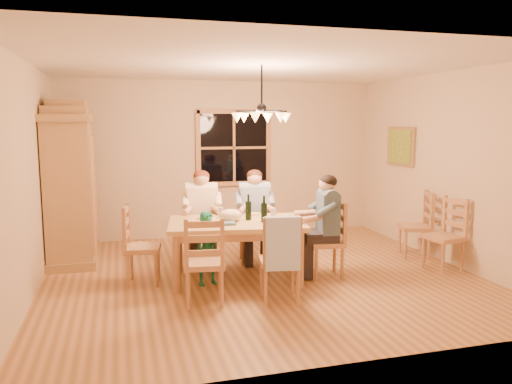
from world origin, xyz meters
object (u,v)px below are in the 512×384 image
object	(u,v)px
child	(208,248)
chair_spare_front	(443,248)
chair_end_right	(326,254)
adult_woman	(202,205)
chandelier	(262,116)
armoire	(72,188)
adult_slate_man	(327,213)
chair_end_left	(143,260)
chair_spare_back	(414,237)
chair_near_left	(205,277)
adult_plaid_man	(255,204)
chair_far_right	(255,241)
wine_bottle_a	(248,207)
chair_near_right	(279,274)
chair_far_left	(202,243)
wine_bottle_b	(264,209)
dining_table	(236,229)

from	to	relation	value
child	chair_spare_front	distance (m)	3.20
chair_end_right	adult_woman	xyz separation A→B (m)	(-1.45, 1.01, 0.54)
chandelier	armoire	bearing A→B (deg)	148.69
adult_slate_man	chair_end_left	bearing A→B (deg)	90.00
chair_spare_front	chair_spare_back	distance (m)	0.68
chair_near_left	chair_spare_back	size ratio (longest dim) A/B	1.00
adult_plaid_man	child	bearing A→B (deg)	53.75
chair_far_right	adult_plaid_man	bearing A→B (deg)	98.42
chair_end_left	wine_bottle_a	distance (m)	1.47
chandelier	chair_near_right	distance (m)	2.00
chair_far_left	adult_plaid_man	distance (m)	0.92
chair_spare_front	chair_spare_back	bearing A→B (deg)	-9.19
chair_near_right	child	size ratio (longest dim) A/B	1.08
armoire	child	bearing A→B (deg)	-44.12
chair_near_left	wine_bottle_b	distance (m)	1.21
armoire	chair_far_left	distance (m)	2.05
dining_table	child	distance (m)	0.44
chair_near_left	chair_near_right	xyz separation A→B (m)	(0.83, -0.12, 0.00)
chair_far_left	chair_near_right	xyz separation A→B (m)	(0.60, -1.69, 0.00)
armoire	chair_near_right	world-z (taller)	armoire
chair_far_left	armoire	bearing A→B (deg)	-13.10
adult_slate_man	child	world-z (taller)	adult_slate_man
chair_end_left	adult_slate_man	distance (m)	2.39
chair_end_right	chair_spare_back	size ratio (longest dim) A/B	1.00
wine_bottle_a	child	xyz separation A→B (m)	(-0.55, -0.13, -0.47)
chair_end_left	wine_bottle_b	bearing A→B (deg)	86.68
chair_end_left	child	size ratio (longest dim) A/B	1.08
chair_near_left	chair_spare_back	world-z (taller)	same
armoire	chair_end_right	bearing A→B (deg)	-28.00
chandelier	adult_slate_man	world-z (taller)	chandelier
chandelier	armoire	distance (m)	3.01
chair_end_left	wine_bottle_a	xyz separation A→B (m)	(1.32, -0.13, 0.62)
adult_plaid_man	chair_spare_back	bearing A→B (deg)	179.31
chair_end_right	wine_bottle_a	world-z (taller)	wine_bottle_a
chair_near_left	chair_end_left	distance (m)	1.09
chair_spare_back	wine_bottle_b	bearing A→B (deg)	119.72
chair_far_left	child	distance (m)	0.96
armoire	chair_spare_back	world-z (taller)	armoire
adult_plaid_man	wine_bottle_b	world-z (taller)	adult_plaid_man
chair_near_left	wine_bottle_b	world-z (taller)	wine_bottle_b
chair_end_left	adult_plaid_man	world-z (taller)	adult_plaid_man
adult_plaid_man	child	xyz separation A→B (m)	(-0.82, -0.83, -0.38)
chair_far_left	chair_near_right	bearing A→B (deg)	117.90
chair_end_right	adult_plaid_man	bearing A→B (deg)	46.64
chair_near_left	chair_far_right	bearing A→B (deg)	64.80
chair_near_right	chair_spare_front	xyz separation A→B (m)	(2.50, 0.52, 0.00)
chair_end_right	wine_bottle_a	bearing A→B (deg)	86.32
chair_end_right	child	distance (m)	1.54
dining_table	chair_end_right	bearing A→B (deg)	-8.42
chair_near_right	adult_woman	distance (m)	1.87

